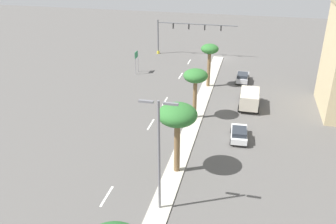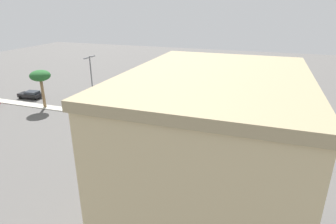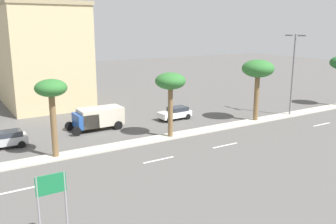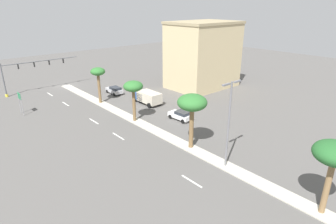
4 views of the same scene
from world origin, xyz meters
The scene contains 17 objects.
ground_plane centered at (0.00, 36.16, 0.00)m, with size 160.00×160.00×0.00m, color #565451.
median_curb centered at (0.00, 46.49, 0.06)m, with size 1.80×92.98×0.12m, color #B7B2A3.
lane_stripe_rear centered at (4.86, 11.64, 0.01)m, with size 0.20×2.80×0.01m, color silver.
lane_stripe_center centered at (4.86, 22.23, 0.01)m, with size 0.20×2.80×0.01m, color silver.
lane_stripe_right centered at (4.86, 29.22, 0.01)m, with size 0.20×2.80×0.01m, color silver.
lane_stripe_outboard centered at (4.86, 43.01, 0.01)m, with size 0.20×2.80×0.01m, color silver.
directional_road_sign centered at (12.14, 11.99, 2.63)m, with size 0.10×1.46×3.63m.
commercial_building centered at (-22.01, 19.88, 6.76)m, with size 14.03×10.12×13.49m.
palm_tree_inboard centered at (-0.09, 15.34, 5.41)m, with size 2.53×2.53×6.36m.
palm_tree_front centered at (0.12, 26.32, 5.28)m, with size 2.88×2.88×6.19m.
palm_tree_center centered at (-0.19, 37.95, 5.77)m, with size 3.56×3.56×6.82m.
palm_tree_trailing centered at (-0.18, 53.57, 5.64)m, with size 3.43×3.43×6.63m.
street_lamp_outboard centered at (0.04, 43.46, 5.71)m, with size 2.90×0.24×9.51m.
sedan_black_leading centered at (3.26, 59.98, 0.78)m, with size 2.36×4.52×1.46m.
sedan_silver_front centered at (-4.99, 12.16, 0.78)m, with size 1.96×4.08×1.46m.
sedan_white_right centered at (-5.54, 30.55, 0.77)m, with size 2.04×3.91×1.44m.
box_truck centered at (-6.30, 21.27, 1.27)m, with size 2.62×5.69×2.25m.
Camera 2 is at (-37.78, 17.36, 17.08)m, focal length 30.24 mm.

